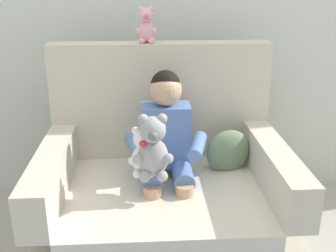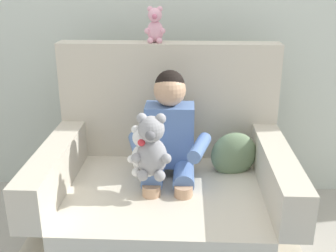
{
  "view_description": "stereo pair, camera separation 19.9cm",
  "coord_description": "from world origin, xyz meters",
  "px_view_note": "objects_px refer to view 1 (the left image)",
  "views": [
    {
      "loc": [
        -0.1,
        -1.91,
        1.45
      ],
      "look_at": [
        0.02,
        -0.05,
        0.76
      ],
      "focal_mm": 43.76,
      "sensor_mm": 36.0,
      "label": 1
    },
    {
      "loc": [
        0.1,
        -1.91,
        1.45
      ],
      "look_at": [
        0.02,
        -0.05,
        0.76
      ],
      "focal_mm": 43.76,
      "sensor_mm": 36.0,
      "label": 2
    }
  ],
  "objects_px": {
    "seated_child": "(166,142)",
    "plush_grey": "(153,148)",
    "throw_pillow": "(228,152)",
    "plush_white": "(143,153)",
    "plush_pink_on_backrest": "(146,26)",
    "armchair": "(164,193)"
  },
  "relations": [
    {
      "from": "seated_child",
      "to": "throw_pillow",
      "type": "height_order",
      "value": "seated_child"
    },
    {
      "from": "throw_pillow",
      "to": "plush_grey",
      "type": "bearing_deg",
      "value": -145.61
    },
    {
      "from": "seated_child",
      "to": "plush_white",
      "type": "bearing_deg",
      "value": -122.97
    },
    {
      "from": "armchair",
      "to": "seated_child",
      "type": "relative_size",
      "value": 1.54
    },
    {
      "from": "plush_grey",
      "to": "throw_pillow",
      "type": "distance_m",
      "value": 0.55
    },
    {
      "from": "plush_grey",
      "to": "plush_pink_on_backrest",
      "type": "relative_size",
      "value": 1.64
    },
    {
      "from": "plush_white",
      "to": "plush_pink_on_backrest",
      "type": "distance_m",
      "value": 0.74
    },
    {
      "from": "plush_grey",
      "to": "seated_child",
      "type": "bearing_deg",
      "value": 55.8
    },
    {
      "from": "seated_child",
      "to": "throw_pillow",
      "type": "bearing_deg",
      "value": 19.47
    },
    {
      "from": "plush_white",
      "to": "plush_grey",
      "type": "distance_m",
      "value": 0.07
    },
    {
      "from": "seated_child",
      "to": "plush_white",
      "type": "relative_size",
      "value": 3.28
    },
    {
      "from": "armchair",
      "to": "throw_pillow",
      "type": "relative_size",
      "value": 4.88
    },
    {
      "from": "seated_child",
      "to": "plush_grey",
      "type": "height_order",
      "value": "seated_child"
    },
    {
      "from": "throw_pillow",
      "to": "plush_white",
      "type": "bearing_deg",
      "value": -151.21
    },
    {
      "from": "throw_pillow",
      "to": "plush_pink_on_backrest",
      "type": "bearing_deg",
      "value": 153.23
    },
    {
      "from": "plush_pink_on_backrest",
      "to": "throw_pillow",
      "type": "bearing_deg",
      "value": -15.98
    },
    {
      "from": "seated_child",
      "to": "throw_pillow",
      "type": "xyz_separation_m",
      "value": [
        0.36,
        0.1,
        -0.11
      ]
    },
    {
      "from": "plush_white",
      "to": "throw_pillow",
      "type": "bearing_deg",
      "value": 18.94
    },
    {
      "from": "plush_pink_on_backrest",
      "to": "seated_child",
      "type": "bearing_deg",
      "value": -63.36
    },
    {
      "from": "plush_white",
      "to": "plush_pink_on_backrest",
      "type": "height_order",
      "value": "plush_pink_on_backrest"
    },
    {
      "from": "plush_white",
      "to": "plush_pink_on_backrest",
      "type": "xyz_separation_m",
      "value": [
        0.03,
        0.49,
        0.55
      ]
    },
    {
      "from": "plush_white",
      "to": "plush_grey",
      "type": "xyz_separation_m",
      "value": [
        0.05,
        -0.03,
        0.03
      ]
    }
  ]
}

